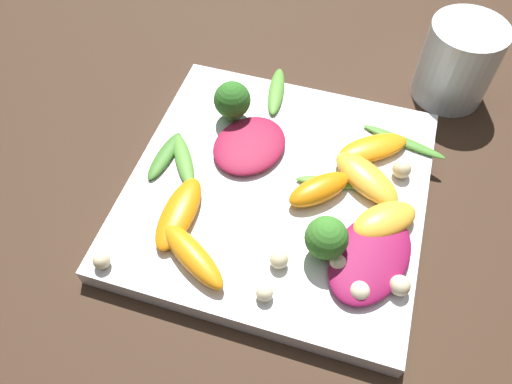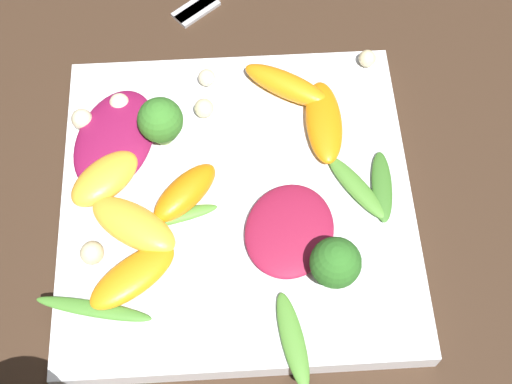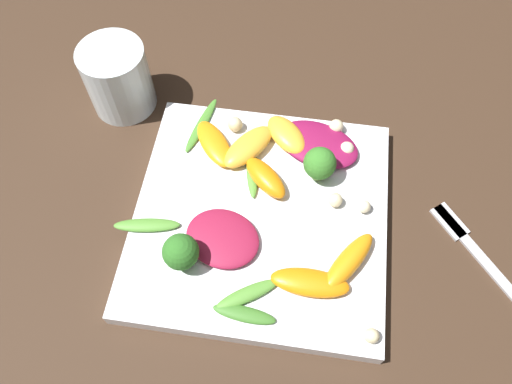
% 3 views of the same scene
% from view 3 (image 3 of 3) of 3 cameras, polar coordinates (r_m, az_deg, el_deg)
% --- Properties ---
extents(ground_plane, '(2.40, 2.40, 0.00)m').
position_cam_3_polar(ground_plane, '(0.56, 0.51, -3.34)').
color(ground_plane, '#382619').
extents(plate, '(0.27, 0.27, 0.02)m').
position_cam_3_polar(plate, '(0.55, 0.51, -2.89)').
color(plate, white).
rests_on(plate, ground_plane).
extents(drinking_glass, '(0.08, 0.08, 0.09)m').
position_cam_3_polar(drinking_glass, '(0.64, -15.49, 12.38)').
color(drinking_glass, silver).
rests_on(drinking_glass, ground_plane).
extents(fork, '(0.16, 0.14, 0.01)m').
position_cam_3_polar(fork, '(0.59, 24.66, -7.10)').
color(fork, '#B2B2B7').
rests_on(fork, ground_plane).
extents(radicchio_leaf_0, '(0.09, 0.10, 0.01)m').
position_cam_3_polar(radicchio_leaf_0, '(0.52, -3.84, -5.28)').
color(radicchio_leaf_0, maroon).
rests_on(radicchio_leaf_0, plate).
extents(radicchio_leaf_1, '(0.09, 0.11, 0.01)m').
position_cam_3_polar(radicchio_leaf_1, '(0.59, 7.06, 5.47)').
color(radicchio_leaf_1, maroon).
rests_on(radicchio_leaf_1, plate).
extents(orange_segment_0, '(0.03, 0.08, 0.01)m').
position_cam_3_polar(orange_segment_0, '(0.51, 6.18, -10.25)').
color(orange_segment_0, orange).
rests_on(orange_segment_0, plate).
extents(orange_segment_1, '(0.08, 0.06, 0.02)m').
position_cam_3_polar(orange_segment_1, '(0.52, 10.53, -7.84)').
color(orange_segment_1, orange).
rests_on(orange_segment_1, plate).
extents(orange_segment_2, '(0.08, 0.07, 0.01)m').
position_cam_3_polar(orange_segment_2, '(0.58, -4.78, 5.52)').
color(orange_segment_2, orange).
rests_on(orange_segment_2, plate).
extents(orange_segment_3, '(0.06, 0.06, 0.02)m').
position_cam_3_polar(orange_segment_3, '(0.55, 1.55, 1.58)').
color(orange_segment_3, orange).
rests_on(orange_segment_3, plate).
extents(orange_segment_4, '(0.07, 0.07, 0.02)m').
position_cam_3_polar(orange_segment_4, '(0.59, 3.49, 6.55)').
color(orange_segment_4, '#FCAD33').
rests_on(orange_segment_4, plate).
extents(orange_segment_5, '(0.08, 0.07, 0.02)m').
position_cam_3_polar(orange_segment_5, '(0.58, -0.87, 5.20)').
color(orange_segment_5, '#FCAD33').
rests_on(orange_segment_5, plate).
extents(broccoli_floret_0, '(0.04, 0.04, 0.04)m').
position_cam_3_polar(broccoli_floret_0, '(0.55, 7.29, 3.21)').
color(broccoli_floret_0, '#7A9E51').
rests_on(broccoli_floret_0, plate).
extents(broccoli_floret_1, '(0.04, 0.04, 0.04)m').
position_cam_3_polar(broccoli_floret_1, '(0.50, -8.60, -6.81)').
color(broccoli_floret_1, '#84AD5B').
rests_on(broccoli_floret_1, plate).
extents(arugula_sprig_0, '(0.09, 0.03, 0.01)m').
position_cam_3_polar(arugula_sprig_0, '(0.61, -6.26, 7.63)').
color(arugula_sprig_0, '#47842D').
rests_on(arugula_sprig_0, plate).
extents(arugula_sprig_1, '(0.08, 0.03, 0.01)m').
position_cam_3_polar(arugula_sprig_1, '(0.57, -0.47, 2.77)').
color(arugula_sprig_1, '#518E33').
rests_on(arugula_sprig_1, plate).
extents(arugula_sprig_2, '(0.03, 0.07, 0.01)m').
position_cam_3_polar(arugula_sprig_2, '(0.54, -12.37, -3.73)').
color(arugula_sprig_2, '#518E33').
rests_on(arugula_sprig_2, plate).
extents(arugula_sprig_3, '(0.02, 0.06, 0.01)m').
position_cam_3_polar(arugula_sprig_3, '(0.50, -1.93, -13.70)').
color(arugula_sprig_3, '#3D7528').
rests_on(arugula_sprig_3, plate).
extents(arugula_sprig_4, '(0.05, 0.07, 0.01)m').
position_cam_3_polar(arugula_sprig_4, '(0.50, -1.33, -11.57)').
color(arugula_sprig_4, '#518E33').
rests_on(arugula_sprig_4, plate).
extents(macadamia_nut_0, '(0.01, 0.01, 0.01)m').
position_cam_3_polar(macadamia_nut_0, '(0.55, 12.26, -1.64)').
color(macadamia_nut_0, beige).
rests_on(macadamia_nut_0, plate).
extents(macadamia_nut_1, '(0.01, 0.01, 0.01)m').
position_cam_3_polar(macadamia_nut_1, '(0.50, 13.08, -15.71)').
color(macadamia_nut_1, beige).
rests_on(macadamia_nut_1, plate).
extents(macadamia_nut_2, '(0.02, 0.02, 0.02)m').
position_cam_3_polar(macadamia_nut_2, '(0.57, 8.26, 3.38)').
color(macadamia_nut_2, beige).
rests_on(macadamia_nut_2, plate).
extents(macadamia_nut_3, '(0.02, 0.02, 0.02)m').
position_cam_3_polar(macadamia_nut_3, '(0.60, 9.15, 7.40)').
color(macadamia_nut_3, beige).
rests_on(macadamia_nut_3, plate).
extents(macadamia_nut_4, '(0.02, 0.02, 0.02)m').
position_cam_3_polar(macadamia_nut_4, '(0.58, 10.33, 4.88)').
color(macadamia_nut_4, beige).
rests_on(macadamia_nut_4, plate).
extents(macadamia_nut_5, '(0.02, 0.02, 0.02)m').
position_cam_3_polar(macadamia_nut_5, '(0.55, 9.04, -0.92)').
color(macadamia_nut_5, beige).
rests_on(macadamia_nut_5, plate).
extents(macadamia_nut_6, '(0.02, 0.02, 0.02)m').
position_cam_3_polar(macadamia_nut_6, '(0.60, -2.41, 7.74)').
color(macadamia_nut_6, beige).
rests_on(macadamia_nut_6, plate).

